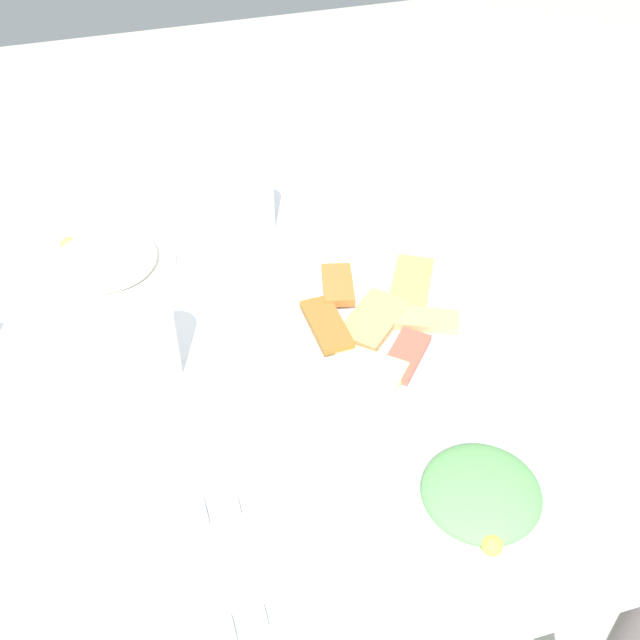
{
  "coord_description": "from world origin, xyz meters",
  "views": [
    {
      "loc": [
        -0.85,
        0.19,
        1.58
      ],
      "look_at": [
        -0.01,
        -0.06,
        0.77
      ],
      "focal_mm": 45.17,
      "sensor_mm": 36.0,
      "label": 1
    }
  ],
  "objects_px": {
    "dining_table": "(284,377)",
    "paper_napkin": "(230,564)",
    "pide_platter": "(377,324)",
    "spoon": "(214,567)",
    "salad_plate_rice": "(106,260)",
    "soda_can": "(154,345)",
    "fork": "(245,559)",
    "drinking_glass": "(255,202)",
    "salad_plate_greens": "(481,496)"
  },
  "relations": [
    {
      "from": "salad_plate_greens",
      "to": "soda_can",
      "type": "xyz_separation_m",
      "value": [
        0.33,
        0.35,
        0.05
      ]
    },
    {
      "from": "salad_plate_rice",
      "to": "spoon",
      "type": "height_order",
      "value": "salad_plate_rice"
    },
    {
      "from": "fork",
      "to": "dining_table",
      "type": "bearing_deg",
      "value": -20.37
    },
    {
      "from": "salad_plate_rice",
      "to": "dining_table",
      "type": "bearing_deg",
      "value": -135.44
    },
    {
      "from": "pide_platter",
      "to": "salad_plate_rice",
      "type": "relative_size",
      "value": 1.32
    },
    {
      "from": "drinking_glass",
      "to": "paper_napkin",
      "type": "relative_size",
      "value": 0.94
    },
    {
      "from": "salad_plate_rice",
      "to": "spoon",
      "type": "relative_size",
      "value": 1.19
    },
    {
      "from": "pide_platter",
      "to": "salad_plate_rice",
      "type": "distance_m",
      "value": 0.46
    },
    {
      "from": "pide_platter",
      "to": "spoon",
      "type": "relative_size",
      "value": 1.58
    },
    {
      "from": "dining_table",
      "to": "pide_platter",
      "type": "bearing_deg",
      "value": -98.33
    },
    {
      "from": "dining_table",
      "to": "pide_platter",
      "type": "relative_size",
      "value": 3.51
    },
    {
      "from": "paper_napkin",
      "to": "dining_table",
      "type": "bearing_deg",
      "value": -23.44
    },
    {
      "from": "fork",
      "to": "salad_plate_rice",
      "type": "bearing_deg",
      "value": 10.42
    },
    {
      "from": "dining_table",
      "to": "fork",
      "type": "distance_m",
      "value": 0.39
    },
    {
      "from": "dining_table",
      "to": "fork",
      "type": "height_order",
      "value": "fork"
    },
    {
      "from": "pide_platter",
      "to": "soda_can",
      "type": "height_order",
      "value": "soda_can"
    },
    {
      "from": "soda_can",
      "to": "spoon",
      "type": "height_order",
      "value": "soda_can"
    },
    {
      "from": "salad_plate_rice",
      "to": "spoon",
      "type": "distance_m",
      "value": 0.59
    },
    {
      "from": "dining_table",
      "to": "salad_plate_rice",
      "type": "relative_size",
      "value": 4.64
    },
    {
      "from": "salad_plate_greens",
      "to": "dining_table",
      "type": "bearing_deg",
      "value": 24.47
    },
    {
      "from": "spoon",
      "to": "paper_napkin",
      "type": "bearing_deg",
      "value": -90.76
    },
    {
      "from": "soda_can",
      "to": "drinking_glass",
      "type": "height_order",
      "value": "soda_can"
    },
    {
      "from": "drinking_glass",
      "to": "paper_napkin",
      "type": "bearing_deg",
      "value": 164.39
    },
    {
      "from": "dining_table",
      "to": "paper_napkin",
      "type": "height_order",
      "value": "paper_napkin"
    },
    {
      "from": "salad_plate_greens",
      "to": "pide_platter",
      "type": "bearing_deg",
      "value": 3.04
    },
    {
      "from": "drinking_glass",
      "to": "spoon",
      "type": "height_order",
      "value": "drinking_glass"
    },
    {
      "from": "paper_napkin",
      "to": "fork",
      "type": "relative_size",
      "value": 0.69
    },
    {
      "from": "drinking_glass",
      "to": "fork",
      "type": "relative_size",
      "value": 0.65
    },
    {
      "from": "fork",
      "to": "spoon",
      "type": "relative_size",
      "value": 0.94
    },
    {
      "from": "dining_table",
      "to": "soda_can",
      "type": "bearing_deg",
      "value": 97.76
    },
    {
      "from": "soda_can",
      "to": "drinking_glass",
      "type": "relative_size",
      "value": 1.07
    },
    {
      "from": "salad_plate_rice",
      "to": "fork",
      "type": "distance_m",
      "value": 0.6
    },
    {
      "from": "pide_platter",
      "to": "fork",
      "type": "bearing_deg",
      "value": 139.93
    },
    {
      "from": "drinking_glass",
      "to": "fork",
      "type": "bearing_deg",
      "value": 165.91
    },
    {
      "from": "pide_platter",
      "to": "fork",
      "type": "xyz_separation_m",
      "value": [
        -0.33,
        0.28,
        -0.01
      ]
    },
    {
      "from": "dining_table",
      "to": "spoon",
      "type": "bearing_deg",
      "value": 154.13
    },
    {
      "from": "salad_plate_rice",
      "to": "paper_napkin",
      "type": "distance_m",
      "value": 0.6
    },
    {
      "from": "soda_can",
      "to": "fork",
      "type": "bearing_deg",
      "value": -170.59
    },
    {
      "from": "salad_plate_greens",
      "to": "fork",
      "type": "bearing_deg",
      "value": 89.41
    },
    {
      "from": "salad_plate_greens",
      "to": "salad_plate_rice",
      "type": "distance_m",
      "value": 0.71
    },
    {
      "from": "soda_can",
      "to": "spoon",
      "type": "relative_size",
      "value": 0.65
    },
    {
      "from": "paper_napkin",
      "to": "fork",
      "type": "height_order",
      "value": "fork"
    },
    {
      "from": "pide_platter",
      "to": "spoon",
      "type": "height_order",
      "value": "pide_platter"
    },
    {
      "from": "dining_table",
      "to": "paper_napkin",
      "type": "xyz_separation_m",
      "value": [
        -0.35,
        0.15,
        0.09
      ]
    },
    {
      "from": "dining_table",
      "to": "paper_napkin",
      "type": "bearing_deg",
      "value": 156.56
    },
    {
      "from": "pide_platter",
      "to": "salad_plate_rice",
      "type": "height_order",
      "value": "salad_plate_rice"
    },
    {
      "from": "dining_table",
      "to": "pide_platter",
      "type": "height_order",
      "value": "pide_platter"
    },
    {
      "from": "dining_table",
      "to": "spoon",
      "type": "distance_m",
      "value": 0.4
    },
    {
      "from": "pide_platter",
      "to": "soda_can",
      "type": "xyz_separation_m",
      "value": [
        -0.0,
        0.33,
        0.05
      ]
    },
    {
      "from": "paper_napkin",
      "to": "spoon",
      "type": "distance_m",
      "value": 0.02
    }
  ]
}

